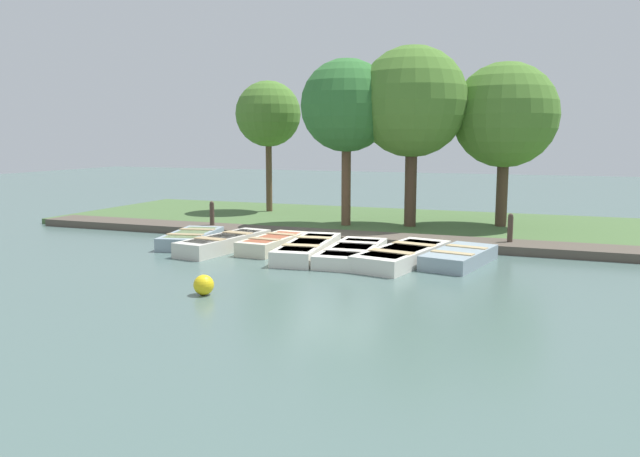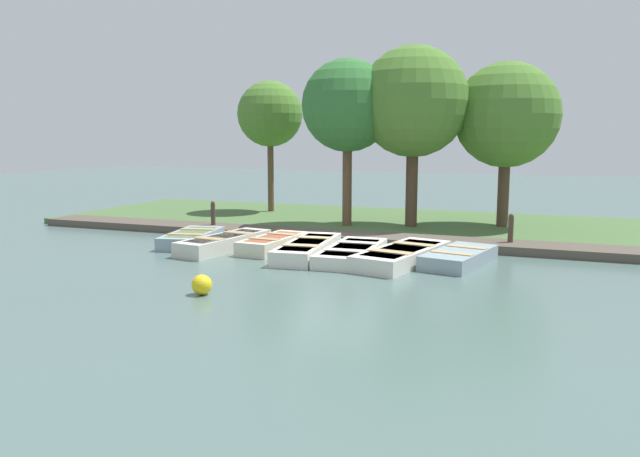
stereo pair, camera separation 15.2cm
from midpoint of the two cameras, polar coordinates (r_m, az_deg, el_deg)
ground_plane at (r=18.16m, az=1.25°, el=-1.82°), size 80.00×80.00×0.00m
shore_bank at (r=22.86m, az=5.44°, el=0.50°), size 8.00×24.00×0.20m
dock_walkway at (r=19.36m, az=2.55°, el=-0.82°), size 1.41×22.90×0.25m
rowboat_0 at (r=19.15m, az=-11.89°, el=-0.86°), size 2.91×1.71×0.40m
rowboat_1 at (r=18.02m, az=-8.98°, el=-1.29°), size 3.43×1.45×0.44m
rowboat_2 at (r=17.82m, az=-4.56°, el=-1.35°), size 2.67×1.16×0.42m
rowboat_3 at (r=16.93m, az=-1.37°, el=-1.84°), size 3.61×1.39×0.42m
rowboat_4 at (r=16.50m, az=2.68°, el=-2.22°), size 3.36×1.37×0.37m
rowboat_5 at (r=16.12m, az=7.32°, el=-2.43°), size 3.70×1.95×0.42m
rowboat_6 at (r=16.23m, az=12.38°, el=-2.54°), size 2.87×1.69×0.39m
mooring_post_near at (r=21.48m, az=-10.04°, el=1.08°), size 0.15×0.15×1.07m
mooring_post_far at (r=18.53m, az=16.76°, el=-0.29°), size 0.15×0.15×1.07m
buoy at (r=13.03m, az=-10.92°, el=-5.09°), size 0.42×0.42×0.42m
park_tree_far_left at (r=25.54m, az=-4.92°, el=10.34°), size 2.63×2.63×5.45m
park_tree_left at (r=21.38m, az=2.24°, el=11.11°), size 3.12×3.12×5.83m
park_tree_center at (r=21.33m, az=8.24°, el=11.33°), size 3.68×3.68×6.22m
park_tree_right at (r=21.99m, az=16.38°, el=9.87°), size 3.50×3.50×5.69m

